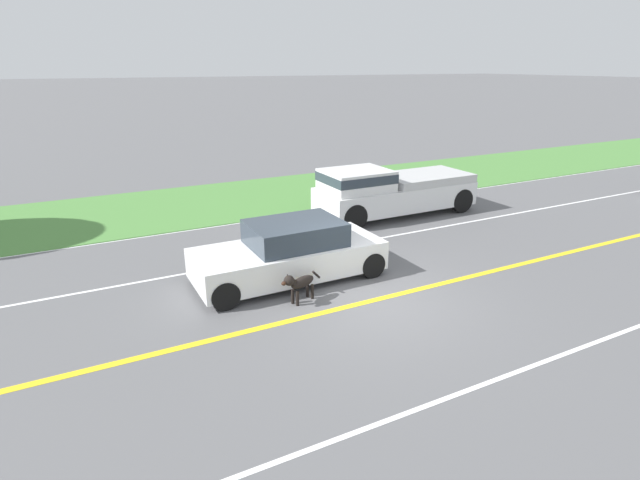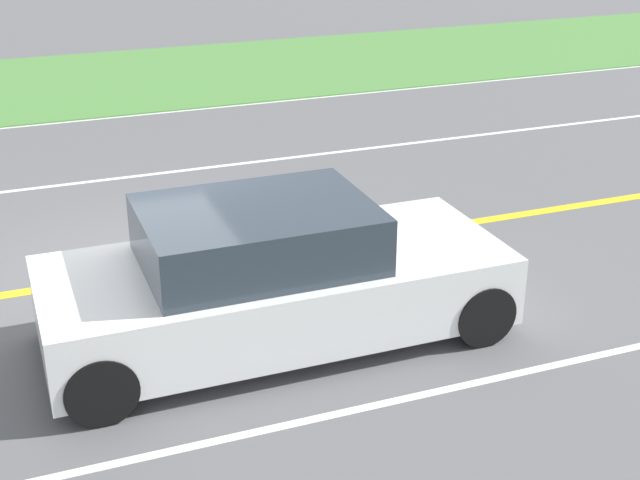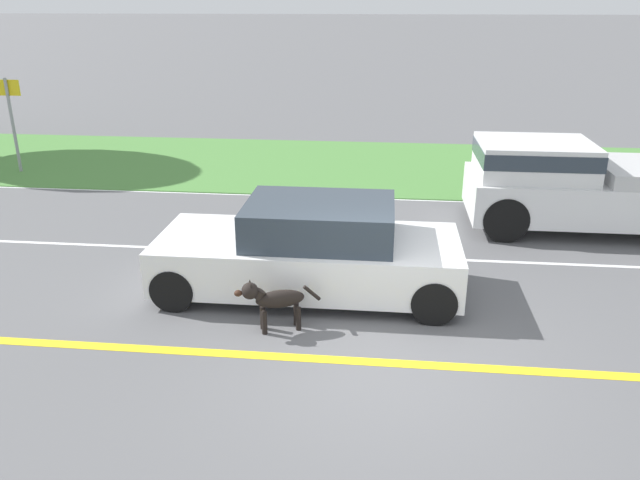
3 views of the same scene
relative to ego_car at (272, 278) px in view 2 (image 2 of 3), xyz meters
name	(u,v)px [view 2 (image 2 of 3)]	position (x,y,z in m)	size (l,w,h in m)	color
ground_plane	(128,276)	(-1.99, -1.16, -0.68)	(400.00, 400.00, 0.00)	#5B5B5E
centre_divider_line	(128,276)	(-1.99, -1.16, -0.68)	(0.18, 160.00, 0.01)	yellow
lane_edge_line_left	(62,122)	(-8.99, -1.16, -0.68)	(0.14, 160.00, 0.01)	white
lane_dash_same_dir	(200,445)	(1.51, -1.16, -0.68)	(0.10, 160.00, 0.01)	white
lane_dash_oncoming	(88,182)	(-5.49, -1.16, -0.68)	(0.10, 160.00, 0.01)	white
grass_verge_left	(47,85)	(-11.99, -1.16, -0.67)	(6.00, 160.00, 0.03)	#4C843D
ego_car	(272,278)	(0.00, 0.00, 0.00)	(1.93, 4.64, 1.47)	white
dog	(267,242)	(-1.31, 0.37, -0.20)	(0.51, 1.15, 0.78)	black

